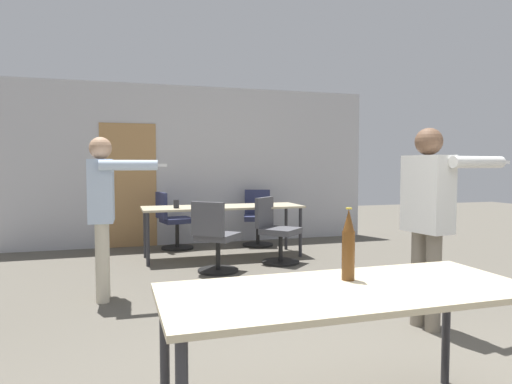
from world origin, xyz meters
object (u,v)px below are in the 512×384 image
(person_far_watching, at_px, (429,207))
(office_chair_mid_tucked, at_px, (173,222))
(office_chair_side_rolled, at_px, (276,233))
(office_chair_far_left, at_px, (215,240))
(office_chair_far_right, at_px, (258,219))
(person_center_tall, at_px, (103,202))
(beer_bottle, at_px, (348,246))
(drink_cup, at_px, (176,204))

(person_far_watching, bearing_deg, office_chair_mid_tucked, -167.48)
(office_chair_side_rolled, xyz_separation_m, office_chair_far_left, (-0.94, -0.36, 0.00))
(office_chair_side_rolled, xyz_separation_m, office_chair_far_right, (0.18, 1.42, 0.02))
(person_center_tall, xyz_separation_m, office_chair_far_right, (2.43, 2.58, -0.55))
(office_chair_mid_tucked, relative_size, beer_bottle, 2.42)
(office_chair_mid_tucked, distance_m, drink_cup, 1.07)
(person_far_watching, relative_size, office_chair_side_rolled, 1.84)
(drink_cup, bearing_deg, person_center_tall, -120.05)
(office_chair_far_left, height_order, drink_cup, office_chair_far_left)
(office_chair_side_rolled, distance_m, office_chair_far_right, 1.43)
(beer_bottle, distance_m, drink_cup, 4.29)
(person_center_tall, distance_m, office_chair_mid_tucked, 2.85)
(office_chair_side_rolled, bearing_deg, drink_cup, -61.51)
(office_chair_side_rolled, distance_m, beer_bottle, 3.98)
(drink_cup, bearing_deg, beer_bottle, -85.15)
(person_center_tall, bearing_deg, office_chair_far_left, 123.90)
(person_far_watching, xyz_separation_m, beer_bottle, (-1.31, -1.04, -0.08))
(office_chair_far_right, bearing_deg, office_chair_far_left, 72.99)
(office_chair_side_rolled, relative_size, office_chair_mid_tucked, 0.98)
(beer_bottle, bearing_deg, drink_cup, 94.85)
(person_center_tall, relative_size, drink_cup, 13.95)
(office_chair_far_left, height_order, office_chair_mid_tucked, office_chair_mid_tucked)
(office_chair_far_right, distance_m, beer_bottle, 5.39)
(person_far_watching, distance_m, person_center_tall, 3.07)
(office_chair_far_left, xyz_separation_m, drink_cup, (-0.38, 0.81, 0.40))
(person_center_tall, distance_m, office_chair_far_left, 1.64)
(person_center_tall, distance_m, drink_cup, 1.87)
(office_chair_mid_tucked, xyz_separation_m, office_chair_far_right, (1.43, -0.03, 0.00))
(person_far_watching, bearing_deg, drink_cup, -160.95)
(beer_bottle, bearing_deg, office_chair_far_left, 89.70)
(person_far_watching, distance_m, office_chair_mid_tucked, 4.57)
(office_chair_mid_tucked, bearing_deg, beer_bottle, -8.75)
(person_far_watching, bearing_deg, beer_bottle, -59.70)
(office_chair_far_right, relative_size, beer_bottle, 2.43)
(office_chair_mid_tucked, xyz_separation_m, beer_bottle, (0.30, -5.28, 0.51))
(beer_bottle, bearing_deg, office_chair_side_rolled, 75.96)
(person_far_watching, distance_m, office_chair_far_left, 2.81)
(office_chair_side_rolled, height_order, beer_bottle, beer_bottle)
(office_chair_side_rolled, distance_m, office_chair_far_left, 1.01)
(office_chair_mid_tucked, bearing_deg, person_far_watching, 8.79)
(office_chair_side_rolled, bearing_deg, person_center_tall, -15.50)
(person_center_tall, height_order, beer_bottle, person_center_tall)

